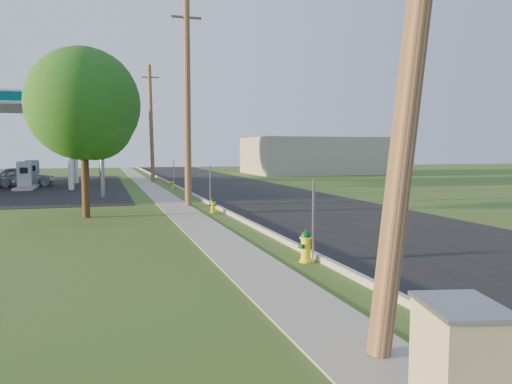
% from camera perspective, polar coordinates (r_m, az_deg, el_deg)
% --- Properties ---
extents(ground_plane, '(140.00, 140.00, 0.00)m').
position_cam_1_polar(ground_plane, '(8.42, 16.81, -14.09)').
color(ground_plane, '#3B5B1B').
rests_on(ground_plane, ground).
extents(road, '(8.00, 120.00, 0.02)m').
position_cam_1_polar(road, '(19.05, 11.24, -3.33)').
color(road, black).
rests_on(road, ground).
extents(curb, '(0.15, 120.00, 0.15)m').
position_cam_1_polar(curb, '(17.51, -0.37, -3.74)').
color(curb, '#A3A095').
rests_on(curb, ground).
extents(sidewalk, '(1.50, 120.00, 0.03)m').
position_cam_1_polar(sidewalk, '(17.10, -6.00, -4.18)').
color(sidewalk, gray).
rests_on(sidewalk, ground).
extents(utility_pole_mid, '(1.40, 0.32, 9.80)m').
position_cam_1_polar(utility_pole_mid, '(24.00, -7.86, 10.23)').
color(utility_pole_mid, brown).
rests_on(utility_pole_mid, ground).
extents(utility_pole_far, '(1.40, 0.32, 9.50)m').
position_cam_1_polar(utility_pole_far, '(41.81, -11.90, 7.68)').
color(utility_pole_far, brown).
rests_on(utility_pole_far, ground).
extents(sign_post_near, '(0.05, 0.04, 2.00)m').
position_cam_1_polar(sign_post_near, '(11.90, 6.58, -3.39)').
color(sign_post_near, gray).
rests_on(sign_post_near, ground).
extents(sign_post_mid, '(0.05, 0.04, 2.00)m').
position_cam_1_polar(sign_post_mid, '(23.13, -5.26, 0.65)').
color(sign_post_mid, gray).
rests_on(sign_post_mid, ground).
extents(sign_post_far, '(0.05, 0.04, 2.00)m').
position_cam_1_polar(sign_post_far, '(35.14, -9.38, 2.06)').
color(sign_post_far, gray).
rests_on(sign_post_far, ground).
extents(fuel_pump_ne, '(1.20, 3.20, 1.90)m').
position_cam_1_polar(fuel_pump_ne, '(36.97, -24.92, 1.37)').
color(fuel_pump_ne, '#A3A095').
rests_on(fuel_pump_ne, ground).
extents(fuel_pump_se, '(1.20, 3.20, 1.90)m').
position_cam_1_polar(fuel_pump_se, '(40.93, -24.17, 1.70)').
color(fuel_pump_se, '#A3A095').
rests_on(fuel_pump_se, ground).
extents(price_pylon, '(0.34, 2.04, 6.85)m').
position_cam_1_polar(price_pylon, '(29.20, -17.36, 10.04)').
color(price_pylon, gray).
rests_on(price_pylon, ground).
extents(distant_building, '(14.00, 10.00, 4.00)m').
position_cam_1_polar(distant_building, '(56.27, 6.42, 4.16)').
color(distant_building, '#9B9688').
rests_on(distant_building, ground).
extents(tree_verge, '(4.41, 4.41, 6.68)m').
position_cam_1_polar(tree_verge, '(20.81, -18.87, 9.03)').
color(tree_verge, '#3D2C18').
rests_on(tree_verge, ground).
extents(tree_lot, '(4.89, 4.89, 7.41)m').
position_cam_1_polar(tree_lot, '(47.82, -17.29, 7.16)').
color(tree_lot, '#3D2C18').
rests_on(tree_lot, ground).
extents(hydrant_near, '(0.41, 0.37, 0.79)m').
position_cam_1_polar(hydrant_near, '(12.10, 5.73, -6.18)').
color(hydrant_near, yellow).
rests_on(hydrant_near, ground).
extents(hydrant_mid, '(0.34, 0.31, 0.66)m').
position_cam_1_polar(hydrant_mid, '(21.28, -4.94, -1.55)').
color(hydrant_mid, yellow).
rests_on(hydrant_mid, ground).
extents(hydrant_far, '(0.34, 0.30, 0.66)m').
position_cam_1_polar(hydrant_far, '(35.25, -9.50, 0.96)').
color(hydrant_far, yellow).
rests_on(hydrant_far, ground).
extents(utility_cabinet, '(0.80, 0.95, 1.41)m').
position_cam_1_polar(utility_cabinet, '(4.89, 22.24, -19.64)').
color(utility_cabinet, tan).
rests_on(utility_cabinet, ground).
extents(car_silver, '(4.60, 2.53, 1.48)m').
position_cam_1_polar(car_silver, '(40.19, -25.12, 1.64)').
color(car_silver, silver).
rests_on(car_silver, ground).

